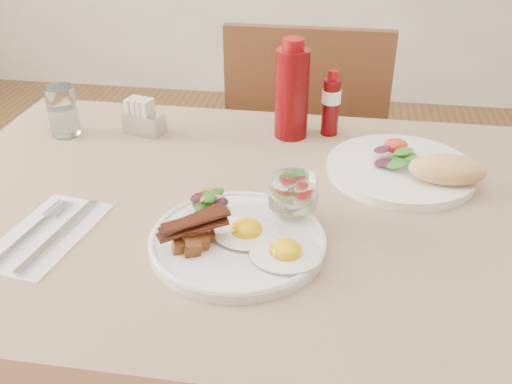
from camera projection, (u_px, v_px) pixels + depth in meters
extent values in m
cylinder|color=brown|center=(82.00, 244.00, 1.58)|extent=(0.06, 0.06, 0.71)
cube|color=brown|center=(280.00, 222.00, 1.00)|extent=(1.30, 0.85, 0.04)
cube|color=tan|center=(280.00, 212.00, 0.99)|extent=(1.33, 0.88, 0.00)
cylinder|color=brown|center=(241.00, 252.00, 1.77)|extent=(0.04, 0.04, 0.45)
cylinder|color=brown|center=(358.00, 263.00, 1.72)|extent=(0.04, 0.04, 0.45)
cylinder|color=brown|center=(259.00, 193.00, 2.07)|extent=(0.04, 0.04, 0.45)
cylinder|color=brown|center=(359.00, 201.00, 2.03)|extent=(0.04, 0.04, 0.45)
cube|color=brown|center=(307.00, 161.00, 1.78)|extent=(0.42, 0.42, 0.03)
cube|color=brown|center=(305.00, 116.00, 1.49)|extent=(0.42, 0.03, 0.46)
cylinder|color=white|center=(238.00, 242.00, 0.90)|extent=(0.28, 0.28, 0.02)
ellipsoid|color=white|center=(286.00, 254.00, 0.85)|extent=(0.11, 0.10, 0.01)
ellipsoid|color=#FCB105|center=(286.00, 250.00, 0.85)|extent=(0.05, 0.05, 0.03)
ellipsoid|color=white|center=(247.00, 233.00, 0.90)|extent=(0.11, 0.10, 0.01)
ellipsoid|color=#FCB105|center=(247.00, 229.00, 0.90)|extent=(0.05, 0.05, 0.03)
cube|color=brown|center=(188.00, 237.00, 0.88)|extent=(0.03, 0.03, 0.02)
cube|color=brown|center=(200.00, 242.00, 0.87)|extent=(0.03, 0.03, 0.02)
cube|color=brown|center=(179.00, 246.00, 0.86)|extent=(0.02, 0.02, 0.02)
cube|color=brown|center=(206.00, 235.00, 0.89)|extent=(0.03, 0.03, 0.02)
cube|color=brown|center=(192.00, 247.00, 0.86)|extent=(0.03, 0.03, 0.02)
cube|color=brown|center=(179.00, 236.00, 0.88)|extent=(0.02, 0.02, 0.02)
cube|color=brown|center=(197.00, 230.00, 0.87)|extent=(0.03, 0.03, 0.02)
cube|color=brown|center=(188.00, 233.00, 0.86)|extent=(0.02, 0.02, 0.02)
cube|color=brown|center=(202.00, 227.00, 0.87)|extent=(0.03, 0.03, 0.02)
cube|color=#481B0C|center=(191.00, 228.00, 0.87)|extent=(0.10, 0.08, 0.01)
cube|color=#481B0C|center=(194.00, 228.00, 0.86)|extent=(0.10, 0.07, 0.01)
cube|color=#481B0C|center=(192.00, 220.00, 0.86)|extent=(0.09, 0.09, 0.01)
cube|color=#481B0C|center=(196.00, 220.00, 0.86)|extent=(0.10, 0.07, 0.01)
ellipsoid|color=#1C5316|center=(209.00, 209.00, 0.96)|extent=(0.04, 0.03, 0.01)
ellipsoid|color=#1C5316|center=(219.00, 204.00, 0.97)|extent=(0.04, 0.03, 0.01)
ellipsoid|color=#371122|center=(201.00, 203.00, 0.97)|extent=(0.03, 0.03, 0.01)
ellipsoid|color=#1C5316|center=(212.00, 210.00, 0.94)|extent=(0.04, 0.03, 0.01)
ellipsoid|color=#1C5316|center=(203.00, 207.00, 0.95)|extent=(0.03, 0.03, 0.01)
ellipsoid|color=#371122|center=(220.00, 203.00, 0.95)|extent=(0.03, 0.02, 0.01)
ellipsoid|color=#1C5316|center=(207.00, 194.00, 0.97)|extent=(0.04, 0.03, 0.01)
ellipsoid|color=#1C5316|center=(216.00, 193.00, 0.96)|extent=(0.03, 0.03, 0.01)
ellipsoid|color=#371122|center=(197.00, 198.00, 0.95)|extent=(0.03, 0.02, 0.01)
ellipsoid|color=#1C5316|center=(209.00, 197.00, 0.94)|extent=(0.03, 0.03, 0.01)
cylinder|color=orange|center=(212.00, 193.00, 0.95)|extent=(0.03, 0.03, 0.01)
cylinder|color=orange|center=(204.00, 191.00, 0.96)|extent=(0.03, 0.02, 0.01)
cylinder|color=orange|center=(215.00, 196.00, 0.94)|extent=(0.04, 0.01, 0.01)
cylinder|color=orange|center=(206.00, 197.00, 0.94)|extent=(0.02, 0.03, 0.01)
cylinder|color=white|center=(292.00, 213.00, 0.95)|extent=(0.04, 0.04, 0.01)
cylinder|color=white|center=(293.00, 207.00, 0.94)|extent=(0.02, 0.02, 0.01)
cylinder|color=white|center=(293.00, 192.00, 0.93)|extent=(0.08, 0.08, 0.05)
cylinder|color=#FFF1B4|center=(287.00, 194.00, 0.94)|extent=(0.02, 0.02, 0.01)
cylinder|color=#FFF1B4|center=(301.00, 197.00, 0.92)|extent=(0.02, 0.02, 0.01)
cylinder|color=#FFF1B4|center=(296.00, 189.00, 0.94)|extent=(0.02, 0.02, 0.01)
cylinder|color=#79A933|center=(289.00, 181.00, 0.93)|extent=(0.03, 0.03, 0.01)
cone|color=red|center=(300.00, 187.00, 0.91)|extent=(0.02, 0.02, 0.02)
cone|color=red|center=(285.00, 181.00, 0.92)|extent=(0.02, 0.02, 0.02)
cone|color=red|center=(297.00, 175.00, 0.93)|extent=(0.02, 0.02, 0.02)
ellipsoid|color=#28702B|center=(296.00, 174.00, 0.91)|extent=(0.02, 0.01, 0.00)
ellipsoid|color=#28702B|center=(301.00, 173.00, 0.91)|extent=(0.02, 0.01, 0.00)
cylinder|color=white|center=(401.00, 169.00, 1.11)|extent=(0.29, 0.29, 0.02)
ellipsoid|color=#1C5316|center=(390.00, 161.00, 1.11)|extent=(0.05, 0.04, 0.01)
ellipsoid|color=#1C5316|center=(406.00, 156.00, 1.12)|extent=(0.04, 0.03, 0.01)
ellipsoid|color=#371122|center=(383.00, 162.00, 1.09)|extent=(0.04, 0.03, 0.01)
ellipsoid|color=#1C5316|center=(397.00, 164.00, 1.07)|extent=(0.05, 0.04, 0.01)
ellipsoid|color=#1C5316|center=(412.00, 160.00, 1.08)|extent=(0.04, 0.03, 0.01)
ellipsoid|color=#371122|center=(382.00, 149.00, 1.12)|extent=(0.04, 0.03, 0.01)
ellipsoid|color=#1C5316|center=(404.00, 152.00, 1.10)|extent=(0.04, 0.03, 0.01)
ellipsoid|color=red|center=(395.00, 148.00, 1.13)|extent=(0.05, 0.04, 0.03)
ellipsoid|color=#E4B26C|center=(447.00, 168.00, 1.03)|extent=(0.15, 0.09, 0.05)
cylinder|color=#590508|center=(292.00, 94.00, 1.21)|extent=(0.09, 0.09, 0.19)
cylinder|color=maroon|center=(293.00, 44.00, 1.16)|extent=(0.06, 0.06, 0.02)
cylinder|color=#590508|center=(331.00, 108.00, 1.24)|extent=(0.04, 0.04, 0.12)
cylinder|color=white|center=(331.00, 96.00, 1.22)|extent=(0.05, 0.05, 0.03)
cylinder|color=maroon|center=(333.00, 75.00, 1.20)|extent=(0.02, 0.02, 0.02)
cube|color=#BCBCC1|center=(144.00, 123.00, 1.26)|extent=(0.10, 0.07, 0.05)
cube|color=beige|center=(132.00, 109.00, 1.25)|extent=(0.02, 0.04, 0.05)
cube|color=beige|center=(137.00, 110.00, 1.25)|extent=(0.02, 0.04, 0.05)
cube|color=beige|center=(143.00, 111.00, 1.24)|extent=(0.02, 0.04, 0.05)
cube|color=beige|center=(148.00, 112.00, 1.24)|extent=(0.02, 0.04, 0.05)
cylinder|color=white|center=(63.00, 111.00, 1.24)|extent=(0.06, 0.06, 0.11)
cylinder|color=silver|center=(65.00, 121.00, 1.25)|extent=(0.05, 0.05, 0.06)
cube|color=silver|center=(47.00, 234.00, 0.93)|extent=(0.16, 0.24, 0.00)
cube|color=#BCBCC1|center=(59.00, 234.00, 0.92)|extent=(0.05, 0.21, 0.00)
cube|color=#BCBCC1|center=(21.00, 241.00, 0.91)|extent=(0.03, 0.15, 0.00)
cube|color=#BCBCC1|center=(52.00, 207.00, 0.99)|extent=(0.01, 0.05, 0.00)
cube|color=#BCBCC1|center=(56.00, 208.00, 0.99)|extent=(0.01, 0.05, 0.00)
cube|color=#BCBCC1|center=(61.00, 209.00, 0.99)|extent=(0.01, 0.05, 0.00)
cube|color=#BCBCC1|center=(65.00, 210.00, 0.99)|extent=(0.01, 0.05, 0.00)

